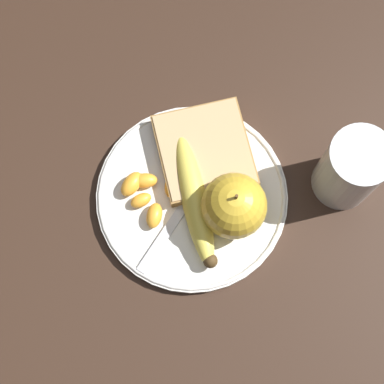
% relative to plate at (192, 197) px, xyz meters
% --- Properties ---
extents(ground_plane, '(3.00, 3.00, 0.00)m').
position_rel_plate_xyz_m(ground_plane, '(0.00, 0.00, -0.01)').
color(ground_plane, '#332116').
extents(plate, '(0.24, 0.24, 0.01)m').
position_rel_plate_xyz_m(plate, '(0.00, 0.00, 0.00)').
color(plate, silver).
rests_on(plate, ground_plane).
extents(juice_glass, '(0.07, 0.07, 0.11)m').
position_rel_plate_xyz_m(juice_glass, '(0.05, 0.18, 0.04)').
color(juice_glass, silver).
rests_on(juice_glass, ground_plane).
extents(apple, '(0.08, 0.08, 0.09)m').
position_rel_plate_xyz_m(apple, '(0.04, 0.04, 0.04)').
color(apple, gold).
rests_on(apple, plate).
extents(banana, '(0.17, 0.06, 0.03)m').
position_rel_plate_xyz_m(banana, '(0.01, 0.00, 0.02)').
color(banana, '#E0CC4C').
rests_on(banana, plate).
extents(bread_slice, '(0.13, 0.13, 0.02)m').
position_rel_plate_xyz_m(bread_slice, '(-0.05, 0.03, 0.02)').
color(bread_slice, olive).
rests_on(bread_slice, plate).
extents(fork, '(0.13, 0.17, 0.00)m').
position_rel_plate_xyz_m(fork, '(-0.00, 0.00, 0.01)').
color(fork, silver).
rests_on(fork, plate).
extents(jam_packet, '(0.04, 0.03, 0.02)m').
position_rel_plate_xyz_m(jam_packet, '(0.01, 0.06, 0.01)').
color(jam_packet, white).
rests_on(jam_packet, plate).
extents(orange_segment_0, '(0.04, 0.04, 0.02)m').
position_rel_plate_xyz_m(orange_segment_0, '(-0.04, -0.06, 0.01)').
color(orange_segment_0, '#F9A32D').
rests_on(orange_segment_0, plate).
extents(orange_segment_1, '(0.03, 0.03, 0.02)m').
position_rel_plate_xyz_m(orange_segment_1, '(-0.02, -0.02, 0.01)').
color(orange_segment_1, '#F9A32D').
rests_on(orange_segment_1, plate).
extents(orange_segment_2, '(0.04, 0.03, 0.02)m').
position_rel_plate_xyz_m(orange_segment_2, '(0.01, -0.05, 0.01)').
color(orange_segment_2, '#F9A32D').
rests_on(orange_segment_2, plate).
extents(orange_segment_3, '(0.03, 0.03, 0.02)m').
position_rel_plate_xyz_m(orange_segment_3, '(-0.03, -0.01, 0.01)').
color(orange_segment_3, '#F9A32D').
rests_on(orange_segment_3, plate).
extents(orange_segment_4, '(0.03, 0.04, 0.02)m').
position_rel_plate_xyz_m(orange_segment_4, '(-0.04, -0.05, 0.01)').
color(orange_segment_4, '#F9A32D').
rests_on(orange_segment_4, plate).
extents(orange_segment_5, '(0.02, 0.03, 0.02)m').
position_rel_plate_xyz_m(orange_segment_5, '(-0.02, -0.06, 0.01)').
color(orange_segment_5, '#F9A32D').
rests_on(orange_segment_5, plate).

